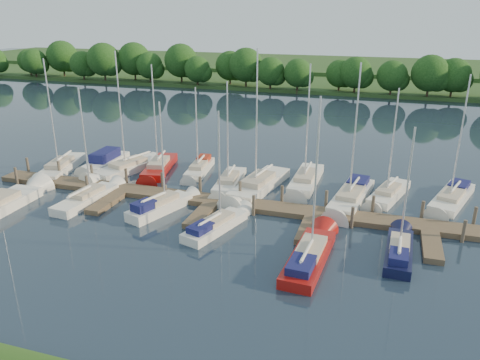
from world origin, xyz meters
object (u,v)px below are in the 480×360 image
(sailboat_n_0, at_px, (60,169))
(motorboat, at_px, (104,163))
(sailboat_n_5, at_px, (229,184))
(sailboat_s_2, at_px, (161,207))
(dock, at_px, (211,204))

(sailboat_n_0, height_order, motorboat, sailboat_n_0)
(motorboat, bearing_deg, sailboat_n_0, 39.18)
(sailboat_n_5, bearing_deg, motorboat, -12.43)
(sailboat_s_2, bearing_deg, motorboat, 161.13)
(dock, height_order, sailboat_n_0, sailboat_n_0)
(motorboat, height_order, sailboat_n_5, sailboat_n_5)
(sailboat_n_0, xyz_separation_m, motorboat, (3.13, 2.63, 0.11))
(motorboat, xyz_separation_m, sailboat_n_5, (13.38, -1.58, -0.11))
(sailboat_n_5, bearing_deg, sailboat_s_2, 57.75)
(sailboat_n_0, height_order, sailboat_s_2, sailboat_n_0)
(dock, bearing_deg, sailboat_n_5, 90.86)
(sailboat_n_0, xyz_separation_m, sailboat_s_2, (13.28, -5.42, 0.07))
(dock, bearing_deg, sailboat_n_0, 168.47)
(motorboat, distance_m, sailboat_n_5, 13.48)
(dock, xyz_separation_m, sailboat_n_5, (-0.07, 4.43, 0.08))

